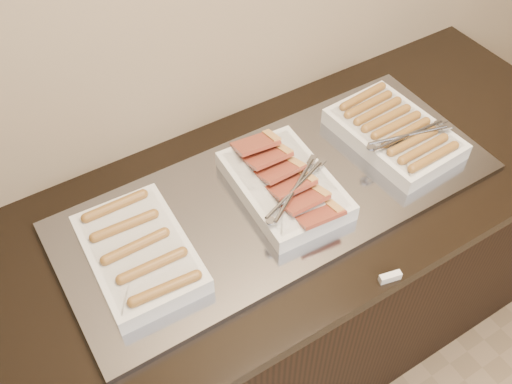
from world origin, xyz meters
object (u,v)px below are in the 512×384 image
(dish_center, at_px, (285,184))
(dish_right, at_px, (395,132))
(dish_left, at_px, (139,252))
(warming_tray, at_px, (280,196))
(counter, at_px, (271,289))

(dish_center, relative_size, dish_right, 1.01)
(dish_center, xyz_separation_m, dish_right, (0.39, 0.00, 0.00))
(dish_center, bearing_deg, dish_left, -177.44)
(warming_tray, distance_m, dish_center, 0.04)
(warming_tray, distance_m, dish_right, 0.40)
(warming_tray, relative_size, dish_center, 3.13)
(dish_right, bearing_deg, dish_left, 176.32)
(warming_tray, bearing_deg, counter, 180.00)
(counter, distance_m, dish_left, 0.63)
(dish_center, height_order, dish_right, dish_center)
(dish_center, distance_m, dish_right, 0.39)
(dish_left, height_order, dish_right, dish_right)
(warming_tray, height_order, dish_left, dish_left)
(dish_left, xyz_separation_m, dish_right, (0.81, -0.00, 0.00))
(dish_center, bearing_deg, warming_tray, 164.17)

